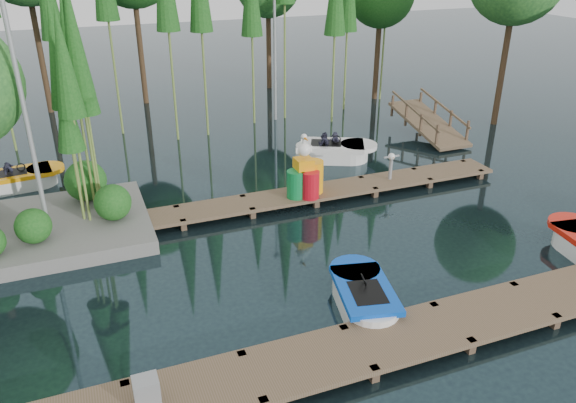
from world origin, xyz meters
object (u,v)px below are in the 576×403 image
object	(u,v)px
utility_cabinet	(147,391)
drum_cluster	(305,178)
yellow_barrel	(312,177)
boat_blue	(364,297)
boat_yellow_far	(20,179)

from	to	relation	value
utility_cabinet	drum_cluster	size ratio (longest dim) A/B	0.27
yellow_barrel	drum_cluster	world-z (taller)	drum_cluster
utility_cabinet	drum_cluster	xyz separation A→B (m)	(5.76, 6.85, 0.31)
boat_blue	boat_yellow_far	world-z (taller)	boat_yellow_far
boat_blue	yellow_barrel	bearing A→B (deg)	90.41
boat_yellow_far	utility_cabinet	size ratio (longest dim) A/B	5.30
yellow_barrel	drum_cluster	xyz separation A→B (m)	(-0.31, -0.15, 0.07)
boat_blue	drum_cluster	bearing A→B (deg)	93.31
utility_cabinet	yellow_barrel	bearing A→B (deg)	49.06
boat_blue	boat_yellow_far	size ratio (longest dim) A/B	1.00
boat_blue	utility_cabinet	distance (m)	5.13
yellow_barrel	boat_yellow_far	bearing A→B (deg)	152.52
boat_blue	utility_cabinet	xyz separation A→B (m)	(-4.90, -1.48, 0.31)
boat_blue	yellow_barrel	distance (m)	5.67
boat_yellow_far	utility_cabinet	xyz separation A→B (m)	(2.40, -11.41, 0.28)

